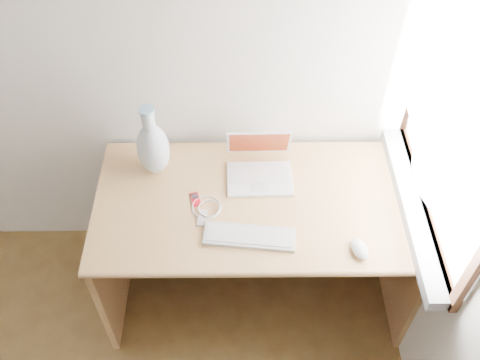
{
  "coord_description": "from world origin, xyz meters",
  "views": [
    {
      "loc": [
        0.94,
        -0.12,
        2.59
      ],
      "look_at": [
        0.95,
        1.35,
        0.91
      ],
      "focal_mm": 40.0,
      "sensor_mm": 36.0,
      "label": 1
    }
  ],
  "objects_px": {
    "desk": "(257,215)",
    "laptop": "(260,167)",
    "vase": "(153,147)",
    "external_keyboard": "(249,236)"
  },
  "relations": [
    {
      "from": "desk",
      "to": "laptop",
      "type": "distance_m",
      "value": 0.28
    },
    {
      "from": "external_keyboard",
      "to": "desk",
      "type": "bearing_deg",
      "value": 87.37
    },
    {
      "from": "desk",
      "to": "external_keyboard",
      "type": "bearing_deg",
      "value": -98.94
    },
    {
      "from": "desk",
      "to": "laptop",
      "type": "bearing_deg",
      "value": 83.42
    },
    {
      "from": "laptop",
      "to": "vase",
      "type": "bearing_deg",
      "value": 175.94
    },
    {
      "from": "vase",
      "to": "laptop",
      "type": "bearing_deg",
      "value": -3.13
    },
    {
      "from": "desk",
      "to": "external_keyboard",
      "type": "height_order",
      "value": "external_keyboard"
    },
    {
      "from": "desk",
      "to": "vase",
      "type": "relative_size",
      "value": 3.91
    },
    {
      "from": "external_keyboard",
      "to": "vase",
      "type": "bearing_deg",
      "value": 143.96
    },
    {
      "from": "desk",
      "to": "external_keyboard",
      "type": "distance_m",
      "value": 0.37
    }
  ]
}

